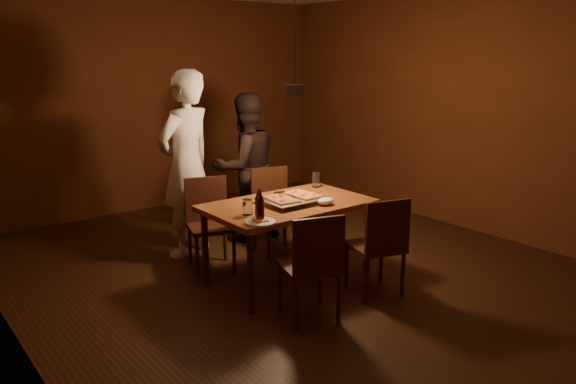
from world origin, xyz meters
TOP-DOWN VIEW (x-y plane):
  - room_shell at (0.00, 0.00)m, footprint 6.00×6.00m
  - dining_table at (-0.19, -0.15)m, footprint 1.50×0.90m
  - chair_far_left at (-0.60, 0.60)m, footprint 0.53×0.53m
  - chair_far_right at (0.18, 0.58)m, footprint 0.50×0.50m
  - chair_near_left at (-0.57, -0.95)m, footprint 0.53×0.53m
  - chair_near_right at (0.20, -0.94)m, footprint 0.52×0.52m
  - pizza_tray at (-0.17, -0.17)m, footprint 0.57×0.47m
  - pizza_meat at (-0.29, -0.18)m, footprint 0.25×0.37m
  - pizza_cheese at (-0.04, -0.16)m, footprint 0.25×0.37m
  - spatula at (-0.18, -0.14)m, footprint 0.13×0.25m
  - beer_bottle_a at (-0.74, -0.47)m, footprint 0.07×0.07m
  - beer_bottle_b at (-0.68, -0.38)m, footprint 0.06×0.06m
  - water_glass_left at (-0.70, -0.24)m, footprint 0.08×0.08m
  - water_glass_right at (0.40, 0.15)m, footprint 0.07×0.07m
  - plate_slice at (-0.76, -0.51)m, footprint 0.25×0.25m
  - napkin at (0.03, -0.42)m, footprint 0.16×0.12m
  - diner_white at (-0.59, 1.05)m, footprint 0.82×0.67m
  - diner_dark at (0.18, 1.11)m, footprint 0.85×0.68m
  - pendant_lamp at (0.00, 0.00)m, footprint 0.18×0.18m

SIDE VIEW (x-z plane):
  - chair_far_left at x=-0.60m, z-range 0.29..0.78m
  - chair_far_right at x=0.18m, z-range 0.29..0.78m
  - chair_near_left at x=-0.57m, z-range 0.29..0.78m
  - chair_near_right at x=0.20m, z-range 0.29..0.78m
  - dining_table at x=-0.19m, z-range 0.30..1.05m
  - plate_slice at x=-0.76m, z-range 0.75..0.77m
  - pizza_tray at x=-0.17m, z-range 0.75..0.80m
  - napkin at x=0.03m, z-range 0.75..0.82m
  - pizza_meat at x=-0.29m, z-range 0.80..0.82m
  - pizza_cheese at x=-0.04m, z-range 0.80..0.82m
  - spatula at x=-0.18m, z-range 0.79..0.83m
  - water_glass_left at x=-0.70m, z-range 0.75..0.88m
  - water_glass_right at x=0.40m, z-range 0.75..0.90m
  - diner_dark at x=0.18m, z-range 0.00..1.66m
  - beer_bottle_b at x=-0.68m, z-range 0.75..1.00m
  - beer_bottle_a at x=-0.74m, z-range 0.75..1.01m
  - diner_white at x=-0.59m, z-range 0.00..1.93m
  - room_shell at x=0.00m, z-range -1.60..4.40m
  - pendant_lamp at x=0.00m, z-range 1.21..2.31m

